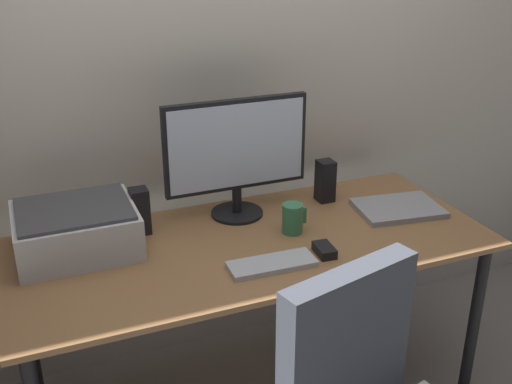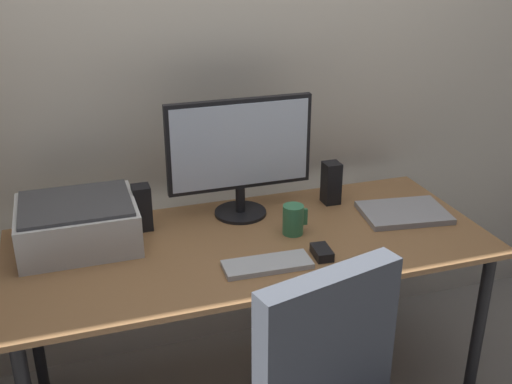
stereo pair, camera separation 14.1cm
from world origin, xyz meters
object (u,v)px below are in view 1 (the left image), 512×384
object	(u,v)px
mouse	(324,250)
keyboard	(272,264)
monitor	(236,151)
speaker_left	(140,211)
desk	(252,260)
speaker_right	(325,181)
coffee_mug	(293,218)
laptop	(398,208)
printer	(76,229)

from	to	relation	value
mouse	keyboard	bearing A→B (deg)	-173.12
monitor	speaker_left	bearing A→B (deg)	-178.80
desk	mouse	bearing A→B (deg)	-43.42
keyboard	speaker_right	bearing A→B (deg)	46.77
keyboard	coffee_mug	distance (m)	0.26
desk	keyboard	world-z (taller)	keyboard
speaker_right	monitor	bearing A→B (deg)	178.80
desk	coffee_mug	bearing A→B (deg)	3.09
keyboard	speaker_left	size ratio (longest dim) A/B	1.71
coffee_mug	laptop	bearing A→B (deg)	1.00
coffee_mug	printer	world-z (taller)	printer
laptop	speaker_right	world-z (taller)	speaker_right
speaker_left	keyboard	bearing A→B (deg)	-49.86
mouse	speaker_right	bearing A→B (deg)	66.54
coffee_mug	mouse	bearing A→B (deg)	-81.12
speaker_right	laptop	bearing A→B (deg)	-42.28
mouse	laptop	distance (m)	0.47
mouse	laptop	world-z (taller)	mouse
speaker_right	desk	bearing A→B (deg)	-151.90
desk	monitor	distance (m)	0.41
speaker_left	coffee_mug	bearing A→B (deg)	-22.13
monitor	keyboard	bearing A→B (deg)	-94.73
laptop	printer	size ratio (longest dim) A/B	0.80
printer	laptop	bearing A→B (deg)	-7.07
desk	mouse	world-z (taller)	mouse
coffee_mug	speaker_right	distance (m)	0.32
speaker_right	mouse	bearing A→B (deg)	-118.12
coffee_mug	printer	distance (m)	0.76
monitor	printer	size ratio (longest dim) A/B	1.38
desk	laptop	world-z (taller)	laptop
speaker_left	mouse	bearing A→B (deg)	-36.40
monitor	coffee_mug	size ratio (longest dim) A/B	5.02
keyboard	speaker_left	bearing A→B (deg)	132.25
keyboard	coffee_mug	size ratio (longest dim) A/B	2.64
monitor	mouse	world-z (taller)	monitor
coffee_mug	laptop	distance (m)	0.46
coffee_mug	speaker_right	bearing A→B (deg)	40.54
speaker_right	printer	world-z (taller)	speaker_right
coffee_mug	speaker_left	distance (m)	0.55
monitor	desk	bearing A→B (deg)	-97.27
speaker_left	speaker_right	distance (m)	0.75
desk	printer	bearing A→B (deg)	163.99
keyboard	coffee_mug	bearing A→B (deg)	51.83
laptop	speaker_right	size ratio (longest dim) A/B	1.88
desk	coffee_mug	distance (m)	0.21
speaker_left	printer	size ratio (longest dim) A/B	0.43
monitor	printer	bearing A→B (deg)	-174.54
keyboard	mouse	xyz separation A→B (m)	(0.20, 0.01, 0.01)
monitor	mouse	xyz separation A→B (m)	(0.16, -0.40, -0.24)
monitor	printer	world-z (taller)	monitor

